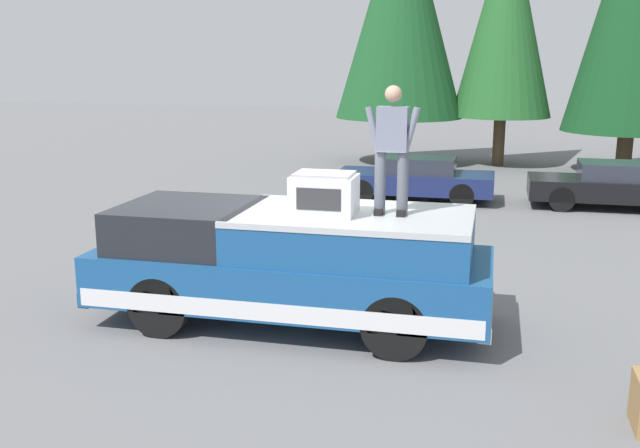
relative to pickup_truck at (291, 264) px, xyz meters
The scene contains 8 objects.
ground_plane 1.00m from the pickup_truck, 39.00° to the right, with size 90.00×90.00×0.00m, color slate.
pickup_truck is the anchor object (origin of this frame).
compressor_unit 1.19m from the pickup_truck, 108.86° to the right, with size 0.65×0.84×0.56m.
person_on_truck_bed 2.17m from the pickup_truck, 88.92° to the right, with size 0.29×0.72×1.69m.
parked_car_black 11.18m from the pickup_truck, 30.34° to the right, with size 1.64×4.10×1.16m.
parked_car_navy 9.56m from the pickup_truck, ahead, with size 1.64×4.10×1.16m.
conifer_center_left 17.43m from the pickup_truck, ahead, with size 3.37×3.37×8.54m.
conifer_center_right 16.91m from the pickup_truck, ahead, with size 4.43×4.43×9.31m.
Camera 1 is at (-9.65, -2.37, 3.67)m, focal length 40.31 mm.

